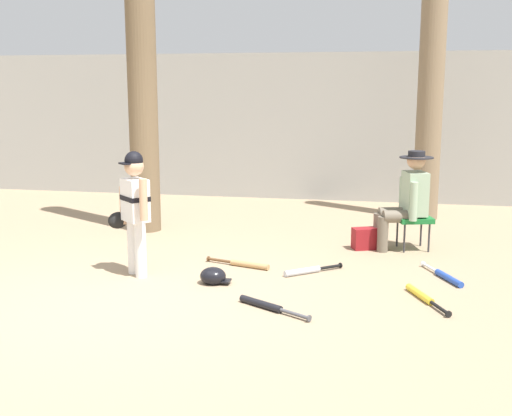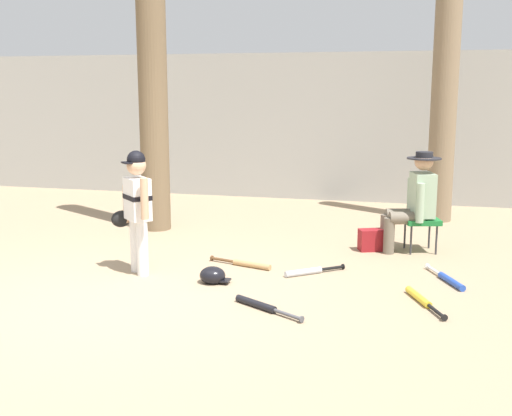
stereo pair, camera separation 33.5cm
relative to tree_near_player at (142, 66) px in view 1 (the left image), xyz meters
name	(u,v)px [view 1 (the left image)]	position (x,y,z in m)	size (l,w,h in m)	color
ground_plane	(126,304)	(0.93, -2.96, -2.22)	(60.00, 60.00, 0.00)	#9E8466
concrete_back_wall	(256,126)	(0.93, 3.07, -0.95)	(18.00, 0.36, 2.53)	#9E9E99
tree_near_player	(142,66)	(0.00, 0.00, 0.00)	(0.62, 0.62, 5.09)	brown
tree_behind_spectator	(430,93)	(3.81, 1.59, -0.36)	(0.56, 0.56, 4.30)	#7F6B51
young_ballplayer	(134,205)	(0.67, -2.06, -1.47)	(0.57, 0.44, 1.31)	white
folding_stool	(414,220)	(3.56, -0.37, -1.85)	(0.49, 0.49, 0.41)	#196B2D
seated_spectator	(407,198)	(3.47, -0.40, -1.58)	(0.68, 0.54, 1.20)	#6B6051
handbag_beside_stool	(367,238)	(3.02, -0.47, -2.09)	(0.34, 0.18, 0.26)	maroon
bat_yellow_trainer	(423,296)	(3.59, -2.29, -2.19)	(0.37, 0.75, 0.07)	yellow
bat_aluminum_silver	(307,271)	(2.43, -1.67, -2.19)	(0.59, 0.50, 0.07)	#B7BCC6
bat_wood_tan	(245,264)	(1.73, -1.55, -2.19)	(0.76, 0.28, 0.07)	tan
bat_blue_youth	(446,276)	(3.85, -1.60, -2.19)	(0.38, 0.76, 0.07)	#2347AD
bat_black_composite	(266,305)	(2.21, -2.83, -2.19)	(0.71, 0.46, 0.07)	black
batting_helmet_black	(213,276)	(1.55, -2.20, -2.14)	(0.31, 0.24, 0.18)	black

